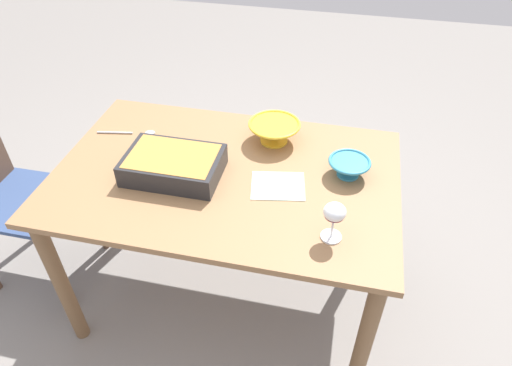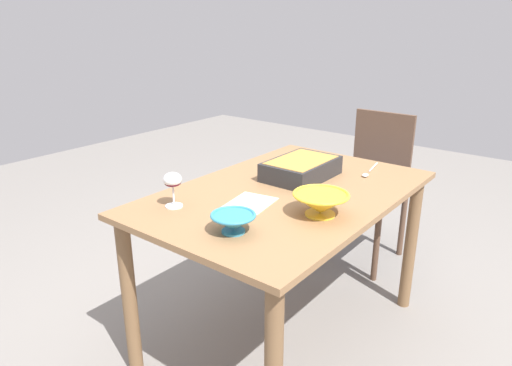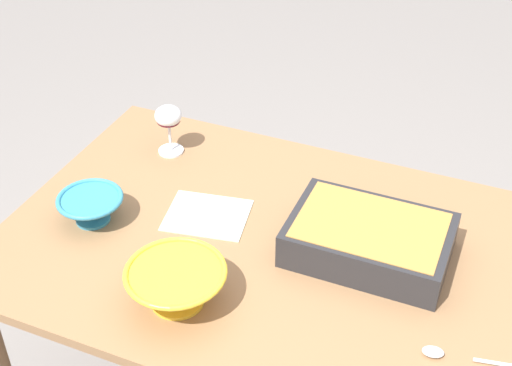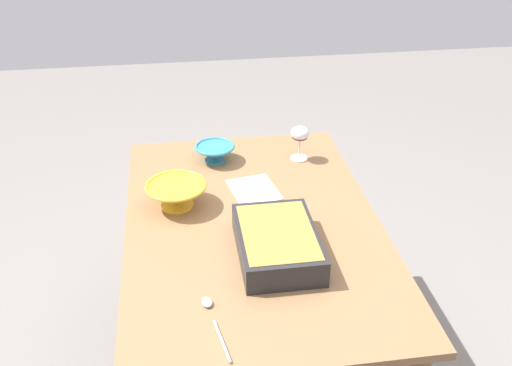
# 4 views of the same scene
# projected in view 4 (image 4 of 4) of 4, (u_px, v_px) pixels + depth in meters

# --- Properties ---
(dining_table) EXTENTS (1.34, 0.87, 0.76)m
(dining_table) POSITION_uv_depth(u_px,v_px,m) (253.00, 249.00, 2.11)
(dining_table) COLOR olive
(dining_table) RESTS_ON ground_plane
(wine_glass) EXTENTS (0.07, 0.07, 0.15)m
(wine_glass) POSITION_uv_depth(u_px,v_px,m) (300.00, 136.00, 2.40)
(wine_glass) COLOR white
(wine_glass) RESTS_ON dining_table
(casserole_dish) EXTENTS (0.36, 0.25, 0.09)m
(casserole_dish) POSITION_uv_depth(u_px,v_px,m) (277.00, 242.00, 1.87)
(casserole_dish) COLOR #262628
(casserole_dish) RESTS_ON dining_table
(mixing_bowl) EXTENTS (0.22, 0.22, 0.09)m
(mixing_bowl) POSITION_uv_depth(u_px,v_px,m) (176.00, 194.00, 2.11)
(mixing_bowl) COLOR yellow
(mixing_bowl) RESTS_ON dining_table
(small_bowl) EXTENTS (0.16, 0.16, 0.07)m
(small_bowl) POSITION_uv_depth(u_px,v_px,m) (215.00, 152.00, 2.42)
(small_bowl) COLOR teal
(small_bowl) RESTS_ON dining_table
(serving_spoon) EXTENTS (0.26, 0.07, 0.01)m
(serving_spoon) POSITION_uv_depth(u_px,v_px,m) (212.00, 315.00, 1.64)
(serving_spoon) COLOR silver
(serving_spoon) RESTS_ON dining_table
(napkin) EXTENTS (0.23, 0.20, 0.00)m
(napkin) POSITION_uv_depth(u_px,v_px,m) (254.00, 190.00, 2.24)
(napkin) COLOR #B2CCB7
(napkin) RESTS_ON dining_table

